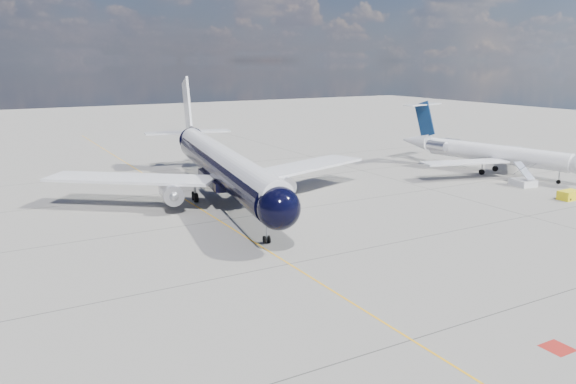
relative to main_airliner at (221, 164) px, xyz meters
name	(u,v)px	position (x,y,z in m)	size (l,w,h in m)	color
ground	(202,210)	(-3.92, -3.57, -4.43)	(320.00, 320.00, 0.00)	gray
taxiway_centerline	(219,221)	(-3.92, -8.57, -4.42)	(0.16, 160.00, 0.01)	#F3A90C
red_marking	(557,348)	(2.88, -43.57, -4.42)	(1.60, 1.60, 0.01)	maroon
main_airliner	(221,164)	(0.00, 0.00, 0.00)	(40.01, 49.19, 14.26)	black
regional_jet	(484,151)	(41.31, -3.64, -1.20)	(25.69, 29.95, 10.21)	silver
boarding_stair	(523,181)	(38.49, -13.11, -3.82)	(2.79, 3.29, 3.28)	silver
service_tug	(569,195)	(36.86, -21.05, -3.89)	(2.84, 1.70, 1.11)	yellow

